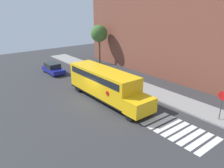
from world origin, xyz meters
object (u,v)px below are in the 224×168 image
stop_sign (222,101)px  tree_near_sidewalk (99,34)px  parked_car (53,68)px  school_bus (105,83)px

stop_sign → tree_near_sidewalk: (-22.01, 3.34, 3.11)m
stop_sign → tree_near_sidewalk: 22.48m
parked_car → stop_sign: 22.24m
parked_car → school_bus: bearing=1.4°
stop_sign → tree_near_sidewalk: bearing=171.4°
parked_car → stop_sign: bearing=13.2°
tree_near_sidewalk → parked_car: bearing=-87.4°
school_bus → parked_car: bearing=-178.6°
parked_car → tree_near_sidewalk: (-0.38, 8.41, 4.19)m
school_bus → stop_sign: school_bus is taller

